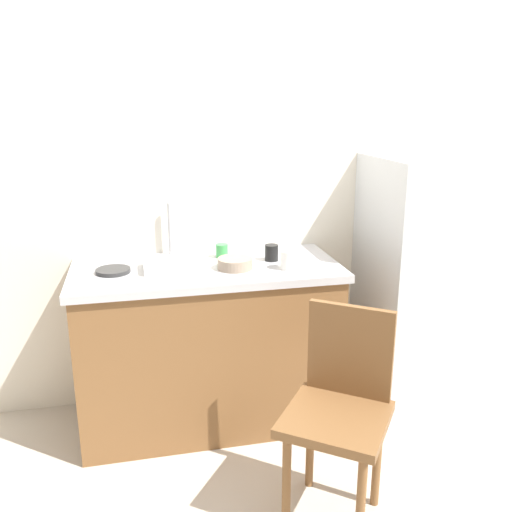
% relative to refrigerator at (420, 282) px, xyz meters
% --- Properties ---
extents(ground_plane, '(8.00, 8.00, 0.00)m').
position_rel_refrigerator_xyz_m(ground_plane, '(-0.81, -0.64, -0.71)').
color(ground_plane, '#BCB2A3').
extents(back_wall, '(4.80, 0.10, 2.41)m').
position_rel_refrigerator_xyz_m(back_wall, '(-0.81, 0.36, 0.50)').
color(back_wall, silver).
rests_on(back_wall, ground_plane).
extents(cabinet_base, '(1.32, 0.60, 0.84)m').
position_rel_refrigerator_xyz_m(cabinet_base, '(-1.22, 0.01, -0.28)').
color(cabinet_base, brown).
rests_on(cabinet_base, ground_plane).
extents(countertop, '(1.36, 0.64, 0.04)m').
position_rel_refrigerator_xyz_m(countertop, '(-1.22, 0.01, 0.16)').
color(countertop, '#B7B7BC').
rests_on(countertop, cabinet_base).
extents(faucet, '(0.02, 0.02, 0.29)m').
position_rel_refrigerator_xyz_m(faucet, '(-1.38, 0.26, 0.32)').
color(faucet, '#B7B7BC').
rests_on(faucet, countertop).
extents(refrigerator, '(0.59, 0.61, 1.41)m').
position_rel_refrigerator_xyz_m(refrigerator, '(0.00, 0.00, 0.00)').
color(refrigerator, silver).
rests_on(refrigerator, ground_plane).
extents(chair, '(0.56, 0.56, 0.89)m').
position_rel_refrigerator_xyz_m(chair, '(-0.79, -0.80, -0.21)').
color(chair, brown).
rests_on(chair, ground_plane).
extents(dish_tray, '(0.28, 0.20, 0.05)m').
position_rel_refrigerator_xyz_m(dish_tray, '(-1.40, -0.01, 0.20)').
color(dish_tray, white).
rests_on(dish_tray, countertop).
extents(terracotta_bowl, '(0.18, 0.18, 0.05)m').
position_rel_refrigerator_xyz_m(terracotta_bowl, '(-1.08, -0.07, 0.20)').
color(terracotta_bowl, gray).
rests_on(terracotta_bowl, countertop).
extents(hotplate, '(0.17, 0.17, 0.02)m').
position_rel_refrigerator_xyz_m(hotplate, '(-1.68, -0.01, 0.19)').
color(hotplate, '#2D2D2D').
rests_on(hotplate, countertop).
extents(cup_white, '(0.08, 0.08, 0.10)m').
position_rel_refrigerator_xyz_m(cup_white, '(-0.82, -0.14, 0.22)').
color(cup_white, white).
rests_on(cup_white, countertop).
extents(cup_black, '(0.07, 0.07, 0.08)m').
position_rel_refrigerator_xyz_m(cup_black, '(-0.87, 0.02, 0.22)').
color(cup_black, black).
rests_on(cup_black, countertop).
extents(cup_green, '(0.07, 0.07, 0.07)m').
position_rel_refrigerator_xyz_m(cup_green, '(-1.12, 0.14, 0.21)').
color(cup_green, green).
rests_on(cup_green, countertop).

